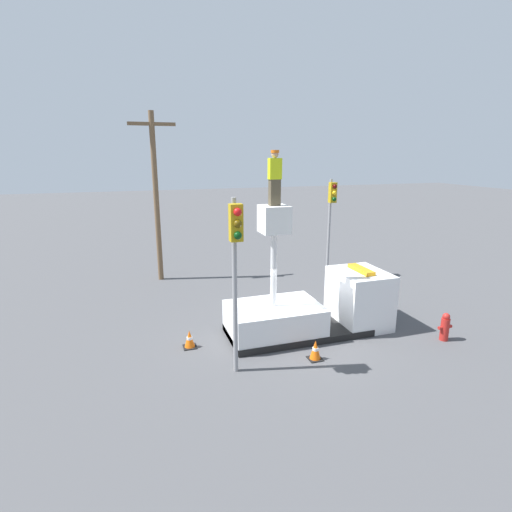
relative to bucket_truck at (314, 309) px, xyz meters
name	(u,v)px	position (x,y,z in m)	size (l,w,h in m)	color
ground_plane	(297,333)	(-0.62, 0.00, -0.86)	(120.00, 120.00, 0.00)	#4C4C4F
bucket_truck	(314,309)	(0.00, 0.00, 0.00)	(5.88, 2.24, 4.63)	black
worker	(275,178)	(-1.55, 0.00, 4.65)	(0.40, 0.26, 1.75)	brown
traffic_light_pole	(236,253)	(-3.39, -1.96, 2.79)	(0.34, 0.57, 5.15)	gray
traffic_light_across	(331,209)	(3.65, 5.72, 2.71)	(0.34, 0.57, 5.04)	gray
fire_hydrant	(445,327)	(3.99, -2.08, -0.37)	(0.53, 0.29, 0.99)	#B2231E
traffic_cone_rear	(190,339)	(-4.47, 0.09, -0.57)	(0.44, 0.44, 0.60)	black
traffic_cone_curbside	(315,350)	(-0.85, -1.92, -0.55)	(0.43, 0.43, 0.64)	black
utility_pole	(156,192)	(-4.72, 7.99, 3.57)	(2.20, 0.26, 8.21)	brown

